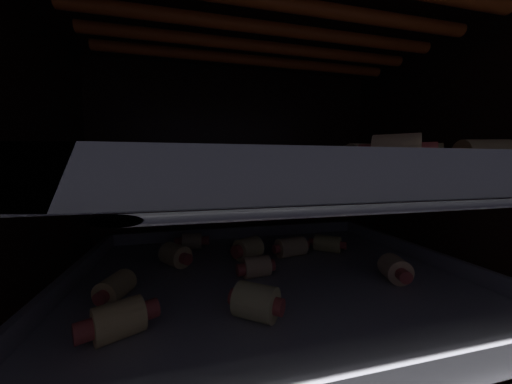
# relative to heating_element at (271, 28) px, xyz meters

# --- Properties ---
(ground_plane) EXTENTS (0.54, 0.44, 0.01)m
(ground_plane) POSITION_rel_heating_element_xyz_m (0.00, 0.00, -0.39)
(ground_plane) COLOR black
(oven_wall_back) EXTENTS (0.54, 0.01, 0.42)m
(oven_wall_back) POSITION_rel_heating_element_xyz_m (0.00, 0.21, -0.18)
(oven_wall_back) COLOR black
(oven_wall_back) RESTS_ON ground_plane
(oven_wall_right) EXTENTS (0.01, 0.41, 0.42)m
(oven_wall_right) POSITION_rel_heating_element_xyz_m (0.26, 0.00, -0.18)
(oven_wall_right) COLOR black
(oven_wall_right) RESTS_ON ground_plane
(heating_element) EXTENTS (0.41, 0.19, 0.01)m
(heating_element) POSITION_rel_heating_element_xyz_m (0.00, 0.00, 0.00)
(heating_element) COLOR #F25919
(oven_rack_lower) EXTENTS (0.49, 0.40, 0.01)m
(oven_rack_lower) POSITION_rel_heating_element_xyz_m (0.00, 0.00, -0.29)
(oven_rack_lower) COLOR slate
(baking_tray_lower) EXTENTS (0.44, 0.36, 0.02)m
(baking_tray_lower) POSITION_rel_heating_element_xyz_m (0.00, 0.00, -0.28)
(baking_tray_lower) COLOR gray
(baking_tray_lower) RESTS_ON oven_rack_lower
(pig_in_blanket_lower_0) EXTENTS (0.05, 0.04, 0.03)m
(pig_in_blanket_lower_0) POSITION_rel_heating_element_xyz_m (-0.01, 0.06, -0.26)
(pig_in_blanket_lower_0) COLOR #E0C279
(pig_in_blanket_lower_0) RESTS_ON baking_tray_lower
(pig_in_blanket_lower_1) EXTENTS (0.04, 0.05, 0.03)m
(pig_in_blanket_lower_1) POSITION_rel_heating_element_xyz_m (-0.11, 0.06, -0.26)
(pig_in_blanket_lower_1) COLOR #DBB775
(pig_in_blanket_lower_1) RESTS_ON baking_tray_lower
(pig_in_blanket_lower_2) EXTENTS (0.05, 0.03, 0.02)m
(pig_in_blanket_lower_2) POSITION_rel_heating_element_xyz_m (-0.02, -0.00, -0.27)
(pig_in_blanket_lower_2) COLOR #EBB882
(pig_in_blanket_lower_2) RESTS_ON baking_tray_lower
(pig_in_blanket_lower_3) EXTENTS (0.05, 0.03, 0.02)m
(pig_in_blanket_lower_3) POSITION_rel_heating_element_xyz_m (-0.09, 0.13, -0.27)
(pig_in_blanket_lower_3) COLOR #DAB886
(pig_in_blanket_lower_3) RESTS_ON baking_tray_lower
(pig_in_blanket_lower_4) EXTENTS (0.03, 0.05, 0.02)m
(pig_in_blanket_lower_4) POSITION_rel_heating_element_xyz_m (-0.16, -0.02, -0.27)
(pig_in_blanket_lower_4) COLOR #EAC172
(pig_in_blanket_lower_4) RESTS_ON baking_tray_lower
(pig_in_blanket_lower_5) EXTENTS (0.05, 0.04, 0.02)m
(pig_in_blanket_lower_5) POSITION_rel_heating_element_xyz_m (0.11, 0.06, -0.27)
(pig_in_blanket_lower_5) COLOR #D7C16E
(pig_in_blanket_lower_5) RESTS_ON baking_tray_lower
(pig_in_blanket_lower_6) EXTENTS (0.03, 0.05, 0.03)m
(pig_in_blanket_lower_6) POSITION_rel_heating_element_xyz_m (0.13, -0.05, -0.26)
(pig_in_blanket_lower_6) COLOR #E9B581
(pig_in_blanket_lower_6) RESTS_ON baking_tray_lower
(pig_in_blanket_lower_7) EXTENTS (0.05, 0.04, 0.03)m
(pig_in_blanket_lower_7) POSITION_rel_heating_element_xyz_m (-0.04, -0.08, -0.26)
(pig_in_blanket_lower_7) COLOR #DDC980
(pig_in_blanket_lower_7) RESTS_ON baking_tray_lower
(pig_in_blanket_lower_8) EXTENTS (0.06, 0.04, 0.03)m
(pig_in_blanket_lower_8) POSITION_rel_heating_element_xyz_m (-0.14, -0.08, -0.26)
(pig_in_blanket_lower_8) COLOR #ECBE70
(pig_in_blanket_lower_8) RESTS_ON baking_tray_lower
(pig_in_blanket_lower_9) EXTENTS (0.06, 0.03, 0.03)m
(pig_in_blanket_lower_9) POSITION_rel_heating_element_xyz_m (0.05, 0.06, -0.26)
(pig_in_blanket_lower_9) COLOR #E4B980
(pig_in_blanket_lower_9) RESTS_ON baking_tray_lower
(oven_rack_upper) EXTENTS (0.49, 0.40, 0.01)m
(oven_rack_upper) POSITION_rel_heating_element_xyz_m (0.00, 0.00, -0.17)
(oven_rack_upper) COLOR slate
(baking_tray_upper) EXTENTS (0.44, 0.36, 0.03)m
(baking_tray_upper) POSITION_rel_heating_element_xyz_m (0.00, 0.00, -0.16)
(baking_tray_upper) COLOR gray
(baking_tray_upper) RESTS_ON oven_rack_upper
(pig_in_blanket_upper_0) EXTENTS (0.04, 0.05, 0.03)m
(pig_in_blanket_upper_0) POSITION_rel_heating_element_xyz_m (0.01, 0.12, -0.14)
(pig_in_blanket_upper_0) COLOR #E7B481
(pig_in_blanket_upper_0) RESTS_ON baking_tray_upper
(pig_in_blanket_upper_1) EXTENTS (0.05, 0.05, 0.03)m
(pig_in_blanket_upper_1) POSITION_rel_heating_element_xyz_m (0.06, -0.13, -0.14)
(pig_in_blanket_upper_1) COLOR #EAB879
(pig_in_blanket_upper_1) RESTS_ON baking_tray_upper
(pig_in_blanket_upper_2) EXTENTS (0.05, 0.06, 0.03)m
(pig_in_blanket_upper_2) POSITION_rel_heating_element_xyz_m (0.14, 0.06, -0.14)
(pig_in_blanket_upper_2) COLOR #E2BC76
(pig_in_blanket_upper_2) RESTS_ON baking_tray_upper
(pig_in_blanket_upper_3) EXTENTS (0.05, 0.03, 0.03)m
(pig_in_blanket_upper_3) POSITION_rel_heating_element_xyz_m (0.07, -0.07, -0.14)
(pig_in_blanket_upper_3) COLOR #D7BB78
(pig_in_blanket_upper_3) RESTS_ON baking_tray_upper
(pig_in_blanket_upper_4) EXTENTS (0.05, 0.05, 0.03)m
(pig_in_blanket_upper_4) POSITION_rel_heating_element_xyz_m (0.14, -0.07, -0.14)
(pig_in_blanket_upper_4) COLOR #D7C373
(pig_in_blanket_upper_4) RESTS_ON baking_tray_upper
(pig_in_blanket_upper_5) EXTENTS (0.04, 0.06, 0.03)m
(pig_in_blanket_upper_5) POSITION_rel_heating_element_xyz_m (-0.10, 0.10, -0.14)
(pig_in_blanket_upper_5) COLOR #DCBB82
(pig_in_blanket_upper_5) RESTS_ON baking_tray_upper
(pig_in_blanket_upper_6) EXTENTS (0.04, 0.06, 0.03)m
(pig_in_blanket_upper_6) POSITION_rel_heating_element_xyz_m (-0.12, 0.14, -0.14)
(pig_in_blanket_upper_6) COLOR #DBBF71
(pig_in_blanket_upper_6) RESTS_ON baking_tray_upper
(pig_in_blanket_upper_7) EXTENTS (0.05, 0.04, 0.03)m
(pig_in_blanket_upper_7) POSITION_rel_heating_element_xyz_m (-0.09, 0.02, -0.14)
(pig_in_blanket_upper_7) COLOR #D5C56F
(pig_in_blanket_upper_7) RESTS_ON baking_tray_upper
(pig_in_blanket_upper_8) EXTENTS (0.06, 0.04, 0.03)m
(pig_in_blanket_upper_8) POSITION_rel_heating_element_xyz_m (0.18, -0.10, -0.14)
(pig_in_blanket_upper_8) COLOR #ECC175
(pig_in_blanket_upper_8) RESTS_ON baking_tray_upper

